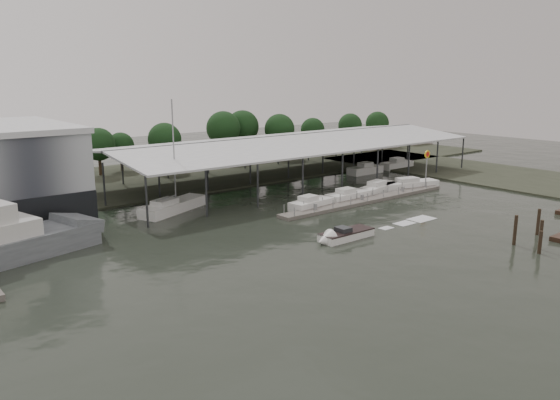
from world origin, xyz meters
TOP-DOWN VIEW (x-y plane):
  - ground at (0.00, 0.00)m, footprint 200.00×200.00m
  - land_strip_far at (0.00, 42.00)m, footprint 140.00×30.00m
  - land_strip_east at (45.00, 10.00)m, footprint 20.00×60.00m
  - covered_boat_shed at (17.00, 28.00)m, footprint 58.24×24.00m
  - floating_dock at (15.00, 10.00)m, footprint 28.00×2.00m
  - shell_fuel_sign at (27.00, 9.99)m, footprint 1.10×0.18m
  - distant_commercial_buildings at (59.03, 44.69)m, footprint 22.00×8.00m
  - grey_trawler at (-26.54, 14.35)m, footprint 17.98×8.83m
  - white_sailboat at (-6.70, 20.91)m, footprint 9.95×6.24m
  - speedboat_underway at (0.72, 0.41)m, footprint 17.62×2.50m
  - moored_cruiser_0 at (6.94, 11.80)m, footprint 6.23×2.86m
  - moored_cruiser_1 at (13.60, 12.08)m, footprint 6.54×2.34m
  - moored_cruiser_2 at (20.50, 12.90)m, footprint 8.03×3.78m
  - moored_cruiser_3 at (25.66, 11.80)m, footprint 9.25×4.24m
  - mooring_pilings at (13.66, -14.34)m, footprint 6.02×8.15m
  - horizon_tree_line at (24.76, 47.80)m, footprint 68.47×10.54m

SIDE VIEW (x-z plane):
  - ground at x=0.00m, z-range 0.00..0.00m
  - land_strip_far at x=0.00m, z-range -0.05..0.25m
  - land_strip_east at x=45.00m, z-range -0.05..0.25m
  - floating_dock at x=15.00m, z-range -0.50..0.90m
  - speedboat_underway at x=0.72m, z-range -0.61..1.39m
  - moored_cruiser_1 at x=13.60m, z-range -0.24..1.46m
  - moored_cruiser_0 at x=6.94m, z-range -0.24..1.46m
  - moored_cruiser_3 at x=25.66m, z-range -0.24..1.46m
  - moored_cruiser_2 at x=20.50m, z-range -0.24..1.46m
  - white_sailboat at x=-6.70m, z-range -5.97..7.28m
  - mooring_pilings at x=13.66m, z-range -0.80..2.90m
  - grey_trawler at x=-26.54m, z-range -2.84..6.00m
  - distant_commercial_buildings at x=59.03m, z-range -0.16..3.84m
  - shell_fuel_sign at x=27.00m, z-range 1.15..6.70m
  - horizon_tree_line at x=24.76m, z-range 0.85..10.22m
  - covered_boat_shed at x=17.00m, z-range 2.65..9.61m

